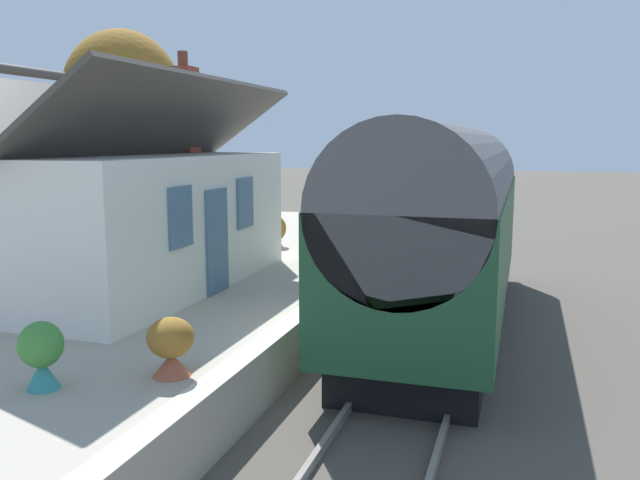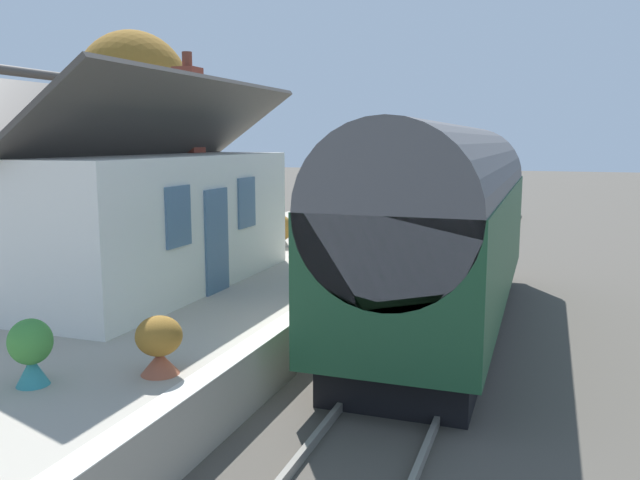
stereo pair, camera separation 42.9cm
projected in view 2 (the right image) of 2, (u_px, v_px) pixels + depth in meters
ground_plane at (353, 381)px, 10.83m from camera, size 160.00×160.00×0.00m
platform at (132, 329)px, 12.19m from camera, size 32.00×6.69×0.93m
platform_edge_coping at (287, 320)px, 11.08m from camera, size 32.00×0.36×0.02m
rail_near at (450, 389)px, 10.29m from camera, size 52.00×0.08×0.14m
rail_far at (363, 378)px, 10.76m from camera, size 52.00×0.08×0.14m
train at (444, 225)px, 13.62m from camera, size 10.87×2.73×4.32m
station_building at (132, 214)px, 13.67m from camera, size 7.70×4.32×5.15m
planter_bench_right at (282, 231)px, 18.72m from camera, size 0.62×0.62×0.91m
planter_under_sign at (353, 246)px, 16.48m from camera, size 0.49×0.49×0.73m
planter_corner_building at (219, 231)px, 19.09m from camera, size 0.44×0.44×0.74m
planter_bench_left at (210, 222)px, 20.35m from camera, size 0.69×0.69×0.95m
planter_edge_near at (159, 344)px, 8.47m from camera, size 0.61×0.61×0.79m
planter_by_door at (338, 220)px, 21.09m from camera, size 0.61×0.61×0.92m
planter_edge_far at (31, 350)px, 8.07m from camera, size 0.54×0.54×0.87m
lamp_post_platform at (381, 159)px, 19.64m from camera, size 0.32×0.50×3.54m
tree_far_right at (43, 144)px, 26.38m from camera, size 3.04×3.06×5.73m
tree_mid_background at (133, 94)px, 22.22m from camera, size 3.66×4.01×7.70m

